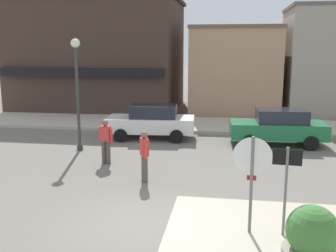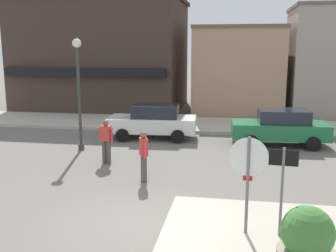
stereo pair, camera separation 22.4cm
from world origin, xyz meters
name	(u,v)px [view 1 (the left image)]	position (x,y,z in m)	size (l,w,h in m)	color
ground_plane	(146,224)	(0.00, 0.00, 0.00)	(160.00, 160.00, 0.00)	#6B665B
sidewalk_corner	(319,252)	(3.76, -0.85, 0.07)	(6.40, 4.80, 0.15)	#B7AD99
kerb_far	(193,124)	(0.00, 12.23, 0.07)	(80.00, 4.00, 0.15)	#B7AD99
stop_sign	(252,172)	(2.40, -0.32, 1.52)	(0.82, 0.09, 2.30)	slate
one_way_sign	(286,183)	(3.11, -0.34, 1.33)	(0.60, 0.07, 2.10)	slate
planter	(312,239)	(3.50, -1.30, 0.56)	(1.10, 1.10, 1.23)	gray
lamp_post	(77,78)	(-4.13, 6.41, 2.96)	(0.36, 0.36, 4.54)	#333833
parked_car_nearest	(151,121)	(-1.63, 8.97, 0.81)	(4.12, 2.11, 1.56)	white
parked_car_second	(278,126)	(4.01, 8.56, 0.81)	(4.09, 2.04, 1.56)	#1E6B3D
pedestrian_crossing_near	(144,155)	(-0.67, 3.01, 0.87)	(0.35, 0.54, 1.61)	#4C473D
pedestrian_crossing_far	(106,140)	(-2.45, 4.68, 0.87)	(0.56, 0.29, 1.61)	#4C473D
building_corner_shop	(101,54)	(-6.99, 18.05, 3.71)	(10.99, 8.13, 7.41)	#3D2D26
building_storefront_left_near	(235,70)	(2.19, 17.98, 2.74)	(5.61, 6.40, 5.46)	tan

